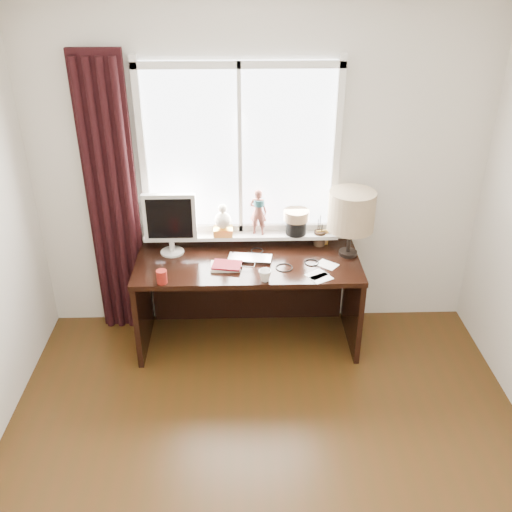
{
  "coord_description": "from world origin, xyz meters",
  "views": [
    {
      "loc": [
        -0.15,
        -2.14,
        2.86
      ],
      "look_at": [
        -0.05,
        1.25,
        1.0
      ],
      "focal_mm": 40.0,
      "sensor_mm": 36.0,
      "label": 1
    }
  ],
  "objects_px": {
    "red_cup": "(162,277)",
    "monitor": "(170,220)",
    "laptop": "(250,258)",
    "mug": "(265,275)",
    "desk": "(248,282)",
    "table_lamp": "(351,212)"
  },
  "relations": [
    {
      "from": "red_cup",
      "to": "monitor",
      "type": "distance_m",
      "value": 0.5
    },
    {
      "from": "laptop",
      "to": "monitor",
      "type": "distance_m",
      "value": 0.67
    },
    {
      "from": "laptop",
      "to": "mug",
      "type": "height_order",
      "value": "mug"
    },
    {
      "from": "mug",
      "to": "desk",
      "type": "xyz_separation_m",
      "value": [
        -0.12,
        0.39,
        -0.29
      ]
    },
    {
      "from": "laptop",
      "to": "red_cup",
      "type": "relative_size",
      "value": 3.32
    },
    {
      "from": "laptop",
      "to": "mug",
      "type": "relative_size",
      "value": 3.63
    },
    {
      "from": "table_lamp",
      "to": "mug",
      "type": "bearing_deg",
      "value": -150.57
    },
    {
      "from": "monitor",
      "to": "table_lamp",
      "type": "xyz_separation_m",
      "value": [
        1.36,
        -0.07,
        0.09
      ]
    },
    {
      "from": "laptop",
      "to": "desk",
      "type": "relative_size",
      "value": 0.19
    },
    {
      "from": "monitor",
      "to": "table_lamp",
      "type": "height_order",
      "value": "table_lamp"
    },
    {
      "from": "desk",
      "to": "monitor",
      "type": "distance_m",
      "value": 0.79
    },
    {
      "from": "mug",
      "to": "red_cup",
      "type": "bearing_deg",
      "value": -179.23
    },
    {
      "from": "monitor",
      "to": "table_lamp",
      "type": "relative_size",
      "value": 0.94
    },
    {
      "from": "red_cup",
      "to": "table_lamp",
      "type": "relative_size",
      "value": 0.19
    },
    {
      "from": "laptop",
      "to": "red_cup",
      "type": "height_order",
      "value": "red_cup"
    },
    {
      "from": "desk",
      "to": "table_lamp",
      "type": "distance_m",
      "value": 0.98
    },
    {
      "from": "red_cup",
      "to": "table_lamp",
      "type": "height_order",
      "value": "table_lamp"
    },
    {
      "from": "desk",
      "to": "monitor",
      "type": "relative_size",
      "value": 3.47
    },
    {
      "from": "red_cup",
      "to": "laptop",
      "type": "bearing_deg",
      "value": 26.65
    },
    {
      "from": "laptop",
      "to": "mug",
      "type": "distance_m",
      "value": 0.32
    },
    {
      "from": "red_cup",
      "to": "desk",
      "type": "bearing_deg",
      "value": 32.92
    },
    {
      "from": "red_cup",
      "to": "monitor",
      "type": "relative_size",
      "value": 0.2
    }
  ]
}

